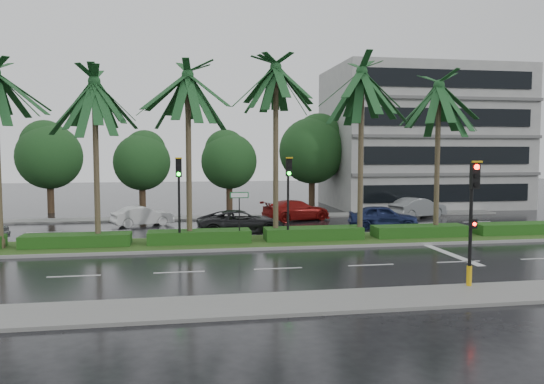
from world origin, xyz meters
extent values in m
plane|color=black|center=(0.00, 0.00, 0.00)|extent=(120.00, 120.00, 0.00)
cube|color=slate|center=(0.00, -10.20, 0.06)|extent=(40.00, 2.40, 0.12)
cube|color=slate|center=(0.00, 12.00, 0.06)|extent=(40.00, 2.00, 0.12)
cube|color=gray|center=(0.00, 1.00, 0.07)|extent=(36.00, 4.00, 0.14)
cube|color=#284B19|center=(0.00, 1.00, 0.14)|extent=(35.60, 3.70, 0.02)
cube|color=#214513|center=(-9.00, 1.00, 0.45)|extent=(5.20, 1.40, 0.60)
cube|color=#214513|center=(-3.00, 1.00, 0.45)|extent=(5.20, 1.40, 0.60)
cube|color=#214513|center=(3.00, 1.00, 0.45)|extent=(5.20, 1.40, 0.60)
cube|color=#214513|center=(9.00, 1.00, 0.45)|extent=(5.20, 1.40, 0.60)
cube|color=#214513|center=(15.00, 1.00, 0.45)|extent=(5.20, 1.40, 0.60)
cube|color=silver|center=(-12.00, 7.00, 0.01)|extent=(2.00, 0.12, 0.01)
cube|color=silver|center=(-8.00, -5.00, 0.01)|extent=(2.00, 0.12, 0.01)
cube|color=silver|center=(-8.00, 7.00, 0.01)|extent=(2.00, 0.12, 0.01)
cube|color=silver|center=(-4.00, -5.00, 0.01)|extent=(2.00, 0.12, 0.01)
cube|color=silver|center=(-4.00, 7.00, 0.01)|extent=(2.00, 0.12, 0.01)
cube|color=silver|center=(0.00, -5.00, 0.01)|extent=(2.00, 0.12, 0.01)
cube|color=silver|center=(0.00, 7.00, 0.01)|extent=(2.00, 0.12, 0.01)
cube|color=silver|center=(4.00, -5.00, 0.01)|extent=(2.00, 0.12, 0.01)
cube|color=silver|center=(4.00, 7.00, 0.01)|extent=(2.00, 0.12, 0.01)
cube|color=silver|center=(8.00, -5.00, 0.01)|extent=(2.00, 0.12, 0.01)
cube|color=silver|center=(8.00, 7.00, 0.01)|extent=(2.00, 0.12, 0.01)
cube|color=silver|center=(12.00, -5.00, 0.01)|extent=(2.00, 0.12, 0.01)
cube|color=silver|center=(12.00, 7.00, 0.01)|extent=(2.00, 0.12, 0.01)
cube|color=silver|center=(16.00, 7.00, 0.01)|extent=(2.00, 0.12, 0.01)
cube|color=silver|center=(8.50, -3.00, 0.01)|extent=(0.40, 6.00, 0.01)
cylinder|color=#4A3C2A|center=(-12.50, 1.00, 0.37)|extent=(0.40, 0.40, 0.44)
cylinder|color=#4A3C2A|center=(-8.00, 1.10, 4.18)|extent=(0.28, 0.28, 8.06)
cylinder|color=#4A3C2A|center=(-8.00, 1.10, 0.37)|extent=(0.40, 0.40, 0.44)
cylinder|color=#4A3C2A|center=(-3.50, 0.90, 4.38)|extent=(0.28, 0.28, 8.46)
cylinder|color=#4A3C2A|center=(-3.50, 0.90, 0.37)|extent=(0.40, 0.40, 0.44)
cylinder|color=#4A3C2A|center=(1.00, 1.20, 4.65)|extent=(0.28, 0.28, 9.01)
cylinder|color=#4A3C2A|center=(1.00, 1.20, 0.37)|extent=(0.40, 0.40, 0.44)
cylinder|color=#4A3C2A|center=(5.50, 0.80, 4.57)|extent=(0.28, 0.28, 8.84)
cylinder|color=#4A3C2A|center=(5.50, 0.80, 0.37)|extent=(0.40, 0.40, 0.44)
cylinder|color=#4A3C2A|center=(10.00, 1.10, 4.27)|extent=(0.28, 0.28, 8.24)
cylinder|color=#4A3C2A|center=(10.00, 1.10, 0.37)|extent=(0.40, 0.40, 0.44)
cylinder|color=black|center=(6.00, -9.30, 1.82)|extent=(0.12, 0.12, 3.40)
cube|color=black|center=(6.00, -9.48, 3.97)|extent=(0.30, 0.18, 0.90)
cube|color=gold|center=(6.00, -9.60, 4.45)|extent=(0.34, 0.12, 0.06)
cylinder|color=#FF0C05|center=(6.00, -9.58, 4.27)|extent=(0.18, 0.04, 0.18)
cylinder|color=black|center=(6.00, -9.58, 3.97)|extent=(0.18, 0.04, 0.18)
cylinder|color=black|center=(6.00, -9.58, 3.67)|extent=(0.18, 0.04, 0.18)
cylinder|color=gold|center=(6.00, -9.30, 0.47)|extent=(0.18, 0.18, 0.70)
cube|color=black|center=(6.00, -9.46, 2.32)|extent=(0.22, 0.16, 0.32)
cylinder|color=#FF0C05|center=(6.00, -9.55, 2.32)|extent=(0.12, 0.03, 0.12)
cylinder|color=black|center=(-4.00, 0.40, 1.85)|extent=(0.12, 0.12, 3.40)
cube|color=black|center=(-4.00, 0.22, 4.00)|extent=(0.30, 0.18, 0.90)
cube|color=gold|center=(-4.00, 0.10, 4.48)|extent=(0.34, 0.12, 0.06)
cylinder|color=black|center=(-4.00, 0.12, 4.30)|extent=(0.18, 0.04, 0.18)
cylinder|color=black|center=(-4.00, 0.12, 4.00)|extent=(0.18, 0.04, 0.18)
cylinder|color=#0CE519|center=(-4.00, 0.12, 3.70)|extent=(0.18, 0.04, 0.18)
cylinder|color=black|center=(1.50, 0.40, 1.85)|extent=(0.12, 0.12, 3.40)
cube|color=black|center=(1.50, 0.22, 4.00)|extent=(0.30, 0.18, 0.90)
cube|color=gold|center=(1.50, 0.10, 4.48)|extent=(0.34, 0.12, 0.06)
cylinder|color=black|center=(1.50, 0.12, 4.30)|extent=(0.18, 0.04, 0.18)
cylinder|color=black|center=(1.50, 0.12, 4.00)|extent=(0.18, 0.04, 0.18)
cylinder|color=#0CE519|center=(1.50, 0.12, 3.70)|extent=(0.18, 0.04, 0.18)
cylinder|color=black|center=(-1.00, 0.50, 1.45)|extent=(0.06, 0.06, 2.60)
cube|color=#0C5926|center=(-1.00, 0.47, 2.60)|extent=(0.95, 0.04, 0.30)
cube|color=white|center=(-1.00, 0.45, 2.60)|extent=(0.85, 0.01, 0.22)
cylinder|color=#342317|center=(-14.00, 17.50, 1.22)|extent=(0.52, 0.52, 2.44)
sphere|color=#15381A|center=(-14.00, 17.50, 4.40)|extent=(5.03, 5.03, 5.03)
sphere|color=#15381A|center=(-14.00, 17.80, 5.38)|extent=(3.77, 3.77, 3.77)
cylinder|color=#342317|center=(-7.00, 17.50, 1.10)|extent=(0.52, 0.52, 2.20)
sphere|color=#15381A|center=(-7.00, 17.50, 3.96)|extent=(4.52, 4.52, 4.52)
sphere|color=#15381A|center=(-7.00, 17.80, 4.84)|extent=(3.39, 3.39, 3.39)
cylinder|color=#342317|center=(0.00, 17.50, 1.11)|extent=(0.52, 0.52, 2.23)
sphere|color=#15381A|center=(0.00, 17.50, 4.01)|extent=(4.59, 4.59, 4.59)
sphere|color=#15381A|center=(0.00, 17.80, 4.90)|extent=(3.44, 3.44, 3.44)
cylinder|color=#342317|center=(7.00, 17.50, 1.35)|extent=(0.52, 0.52, 2.71)
sphere|color=#15381A|center=(7.00, 17.50, 4.87)|extent=(5.57, 5.57, 5.57)
sphere|color=#15381A|center=(7.00, 17.80, 5.96)|extent=(4.18, 4.18, 4.18)
cylinder|color=#342317|center=(14.00, 17.50, 1.17)|extent=(0.52, 0.52, 2.34)
sphere|color=#15381A|center=(14.00, 17.50, 4.20)|extent=(4.80, 4.80, 4.80)
sphere|color=#15381A|center=(14.00, 17.80, 5.14)|extent=(3.60, 3.60, 3.60)
cube|color=gray|center=(17.00, 18.00, 6.00)|extent=(16.00, 10.00, 12.00)
imported|color=silver|center=(-6.39, 8.88, 0.64)|extent=(2.72, 4.08, 1.27)
imported|color=black|center=(-0.50, 4.26, 0.70)|extent=(2.70, 5.22, 1.41)
imported|color=maroon|center=(4.00, 9.84, 0.71)|extent=(3.37, 5.28, 1.42)
imported|color=navy|center=(8.50, 5.12, 0.73)|extent=(2.60, 4.57, 1.47)
imported|color=slate|center=(13.00, 9.79, 0.73)|extent=(3.03, 4.71, 1.46)
camera|label=1|loc=(-3.84, -26.08, 4.79)|focal=35.00mm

